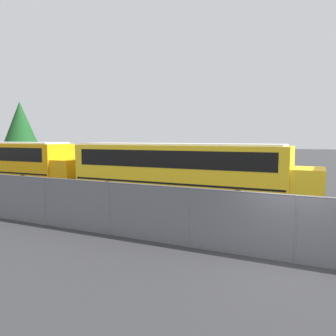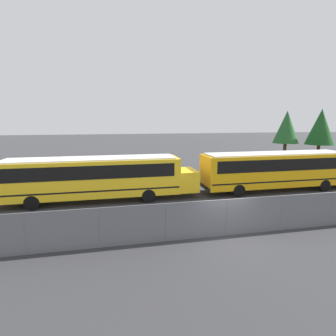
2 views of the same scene
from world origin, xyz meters
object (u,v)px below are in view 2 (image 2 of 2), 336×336
object	(u,v)px
school_bus_2	(97,175)
tree_3	(286,127)
tree_2	(321,127)
school_bus_3	(279,168)

from	to	relation	value
school_bus_2	tree_3	bearing A→B (deg)	30.02
school_bus_2	tree_3	distance (m)	29.54
school_bus_2	tree_2	size ratio (longest dim) A/B	1.88
school_bus_2	tree_2	bearing A→B (deg)	24.28
school_bus_3	tree_3	size ratio (longest dim) A/B	1.95
school_bus_3	tree_2	xyz separation A→B (m)	(15.85, 13.63, 2.88)
school_bus_2	school_bus_3	bearing A→B (deg)	-0.14
school_bus_2	school_bus_3	world-z (taller)	same
school_bus_3	tree_2	size ratio (longest dim) A/B	1.88
tree_3	tree_2	bearing A→B (deg)	-13.45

